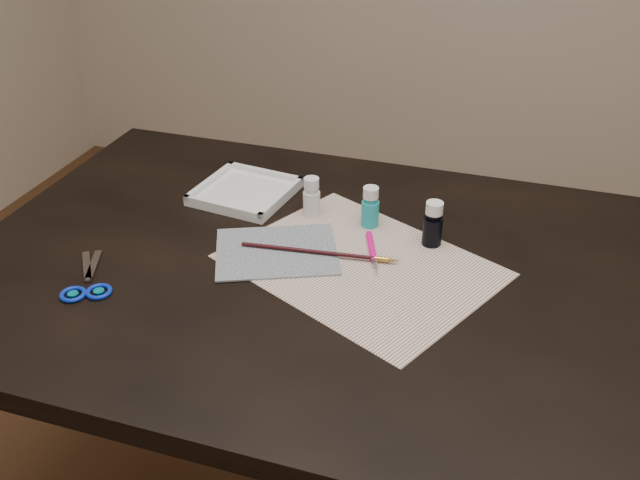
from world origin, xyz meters
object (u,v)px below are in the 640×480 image
(canvas, at_px, (277,251))
(paint_bottle_white, at_px, (312,197))
(paint_bottle_cyan, at_px, (370,207))
(palette_tray, at_px, (245,191))
(scissors, at_px, (85,275))
(paint_bottle_navy, at_px, (433,224))
(paper, at_px, (361,265))

(canvas, bearing_deg, paint_bottle_white, 83.62)
(paint_bottle_cyan, xyz_separation_m, palette_tray, (-0.28, 0.04, -0.03))
(paint_bottle_white, relative_size, scissors, 0.48)
(scissors, bearing_deg, paint_bottle_cyan, -88.51)
(paint_bottle_cyan, relative_size, palette_tray, 0.46)
(paint_bottle_navy, relative_size, scissors, 0.51)
(paint_bottle_white, xyz_separation_m, paint_bottle_navy, (0.25, -0.04, 0.00))
(paper, bearing_deg, palette_tray, 148.86)
(paint_bottle_cyan, distance_m, paint_bottle_navy, 0.13)
(scissors, distance_m, palette_tray, 0.40)
(canvas, distance_m, palette_tray, 0.24)
(paper, height_order, canvas, canvas)
(paint_bottle_cyan, bearing_deg, canvas, -132.91)
(paper, bearing_deg, canvas, -177.51)
(paint_bottle_navy, height_order, palette_tray, paint_bottle_navy)
(paper, distance_m, paint_bottle_navy, 0.16)
(paint_bottle_white, distance_m, paint_bottle_cyan, 0.12)
(scissors, height_order, palette_tray, palette_tray)
(paint_bottle_white, distance_m, paint_bottle_navy, 0.25)
(canvas, xyz_separation_m, paint_bottle_cyan, (0.14, 0.15, 0.04))
(paint_bottle_white, height_order, paint_bottle_cyan, same)
(paper, height_order, paint_bottle_white, paint_bottle_white)
(paper, xyz_separation_m, canvas, (-0.16, -0.01, 0.00))
(paint_bottle_white, height_order, scissors, paint_bottle_white)
(paint_bottle_white, distance_m, palette_tray, 0.17)
(canvas, xyz_separation_m, palette_tray, (-0.14, 0.19, 0.01))
(paper, relative_size, paint_bottle_cyan, 5.31)
(paint_bottle_white, xyz_separation_m, scissors, (-0.31, -0.33, -0.04))
(paint_bottle_cyan, bearing_deg, paint_bottle_navy, -13.81)
(paint_bottle_navy, bearing_deg, paint_bottle_white, 171.97)
(paper, relative_size, paint_bottle_white, 5.35)
(paint_bottle_white, distance_m, scissors, 0.45)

